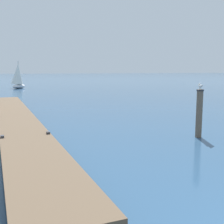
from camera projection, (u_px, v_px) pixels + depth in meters
floating_dock at (17, 119)px, 14.47m from camera, size 3.84×22.52×0.53m
mooring_piling at (199, 113)px, 11.94m from camera, size 0.30×0.30×2.01m
perched_seagull at (200, 86)px, 11.78m from camera, size 0.33×0.28×0.26m
distant_sailboat at (18, 76)px, 43.05m from camera, size 2.62×3.61×4.08m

